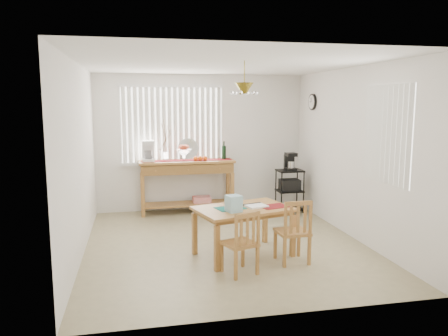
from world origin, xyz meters
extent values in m
cube|color=tan|center=(0.00, 0.00, -0.01)|extent=(4.00, 4.50, 0.01)
cube|color=white|center=(0.00, 2.30, 1.30)|extent=(4.00, 0.10, 2.60)
cube|color=white|center=(0.00, -2.30, 1.30)|extent=(4.00, 0.10, 2.60)
cube|color=white|center=(-2.05, 0.00, 1.30)|extent=(0.10, 4.50, 2.60)
cube|color=white|center=(2.05, 0.00, 1.30)|extent=(0.10, 4.50, 2.60)
cube|color=white|center=(0.00, 0.00, 2.65)|extent=(4.00, 4.50, 0.10)
cube|color=white|center=(-0.55, 2.25, 1.65)|extent=(1.90, 0.01, 1.40)
cube|color=white|center=(-1.45, 2.23, 1.65)|extent=(0.07, 0.03, 1.40)
cube|color=white|center=(-1.34, 2.23, 1.65)|extent=(0.07, 0.03, 1.40)
cube|color=white|center=(-1.24, 2.23, 1.65)|extent=(0.07, 0.03, 1.40)
cube|color=white|center=(-1.13, 2.23, 1.65)|extent=(0.07, 0.03, 1.40)
cube|color=white|center=(-1.03, 2.23, 1.65)|extent=(0.07, 0.03, 1.40)
cube|color=white|center=(-0.92, 2.23, 1.65)|extent=(0.07, 0.03, 1.40)
cube|color=white|center=(-0.81, 2.23, 1.65)|extent=(0.07, 0.03, 1.40)
cube|color=white|center=(-0.71, 2.23, 1.65)|extent=(0.07, 0.03, 1.40)
cube|color=white|center=(-0.60, 2.23, 1.65)|extent=(0.07, 0.03, 1.40)
cube|color=white|center=(-0.50, 2.23, 1.65)|extent=(0.07, 0.03, 1.40)
cube|color=white|center=(-0.39, 2.23, 1.65)|extent=(0.07, 0.03, 1.40)
cube|color=white|center=(-0.29, 2.23, 1.65)|extent=(0.07, 0.03, 1.40)
cube|color=white|center=(-0.18, 2.23, 1.65)|extent=(0.07, 0.03, 1.40)
cube|color=white|center=(-0.08, 2.23, 1.65)|extent=(0.07, 0.03, 1.40)
cube|color=white|center=(0.03, 2.23, 1.65)|extent=(0.07, 0.03, 1.40)
cube|color=white|center=(0.14, 2.23, 1.65)|extent=(0.07, 0.03, 1.40)
cube|color=white|center=(0.24, 2.23, 1.65)|extent=(0.07, 0.03, 1.40)
cube|color=white|center=(0.35, 2.23, 1.65)|extent=(0.07, 0.03, 1.40)
cube|color=white|center=(-0.55, 2.22, 0.92)|extent=(1.98, 0.06, 0.06)
cube|color=white|center=(-0.55, 2.22, 2.38)|extent=(1.98, 0.06, 0.06)
cube|color=white|center=(2.00, -0.90, 1.65)|extent=(0.01, 1.10, 1.30)
cube|color=white|center=(1.99, -1.40, 1.65)|extent=(0.03, 0.07, 1.30)
cube|color=white|center=(1.99, -1.29, 1.65)|extent=(0.03, 0.07, 1.30)
cube|color=white|center=(1.99, -1.18, 1.65)|extent=(0.03, 0.07, 1.30)
cube|color=white|center=(1.99, -1.07, 1.65)|extent=(0.03, 0.07, 1.30)
cube|color=white|center=(1.99, -0.96, 1.65)|extent=(0.03, 0.07, 1.30)
cube|color=white|center=(1.99, -0.85, 1.65)|extent=(0.03, 0.07, 1.30)
cube|color=white|center=(1.99, -0.74, 1.65)|extent=(0.03, 0.07, 1.30)
cube|color=white|center=(1.99, -0.63, 1.65)|extent=(0.03, 0.07, 1.30)
cube|color=white|center=(1.99, -0.52, 1.65)|extent=(0.03, 0.07, 1.30)
cube|color=white|center=(1.99, -0.41, 1.65)|extent=(0.03, 0.07, 1.30)
cylinder|color=black|center=(1.98, 1.55, 2.08)|extent=(0.04, 0.30, 0.30)
cylinder|color=white|center=(1.95, 1.55, 2.08)|extent=(0.01, 0.25, 0.25)
cylinder|color=olive|center=(0.14, -0.53, 2.43)|extent=(0.01, 0.01, 0.34)
cone|color=olive|center=(0.14, -0.53, 2.25)|extent=(0.24, 0.24, 0.14)
sphere|color=white|center=(0.30, -0.53, 2.19)|extent=(0.05, 0.05, 0.05)
sphere|color=white|center=(0.22, -0.39, 2.19)|extent=(0.05, 0.05, 0.05)
sphere|color=white|center=(0.06, -0.39, 2.19)|extent=(0.05, 0.05, 0.05)
sphere|color=white|center=(-0.02, -0.53, 2.19)|extent=(0.05, 0.05, 0.05)
sphere|color=white|center=(0.06, -0.67, 2.19)|extent=(0.05, 0.05, 0.05)
sphere|color=white|center=(0.22, -0.67, 2.19)|extent=(0.05, 0.05, 0.05)
cube|color=#AF793B|center=(-0.32, 1.98, 0.97)|extent=(1.77, 0.50, 0.04)
cube|color=olive|center=(-0.32, 1.98, 0.85)|extent=(1.71, 0.45, 0.18)
cube|color=#AF793B|center=(-1.15, 1.79, 0.38)|extent=(0.07, 0.07, 0.76)
cube|color=#AF793B|center=(0.51, 1.79, 0.38)|extent=(0.07, 0.07, 0.76)
cube|color=#AF793B|center=(-1.15, 2.17, 0.38)|extent=(0.07, 0.07, 0.76)
cube|color=#AF793B|center=(0.51, 2.17, 0.38)|extent=(0.07, 0.07, 0.76)
cube|color=#AF793B|center=(-0.32, 1.98, 0.17)|extent=(1.64, 0.43, 0.03)
cube|color=red|center=(-0.04, 1.98, 0.24)|extent=(0.33, 0.24, 0.11)
cube|color=maroon|center=(-0.32, 1.98, 1.00)|extent=(1.68, 0.27, 0.01)
cube|color=white|center=(-1.02, 1.98, 1.02)|extent=(0.22, 0.27, 0.06)
cube|color=white|center=(-1.02, 2.07, 1.16)|extent=(0.22, 0.09, 0.33)
cube|color=white|center=(-1.02, 1.96, 1.35)|extent=(0.22, 0.24, 0.08)
cylinder|color=white|center=(-1.02, 1.95, 1.12)|extent=(0.14, 0.14, 0.14)
cylinder|color=white|center=(-0.37, 1.96, 1.05)|extent=(0.06, 0.06, 0.11)
cone|color=white|center=(-0.37, 1.96, 1.16)|extent=(0.29, 0.29, 0.10)
sphere|color=red|center=(-0.32, 1.96, 1.25)|extent=(0.09, 0.09, 0.09)
sphere|color=red|center=(-0.34, 2.01, 1.25)|extent=(0.09, 0.09, 0.09)
sphere|color=red|center=(-0.40, 2.01, 1.25)|extent=(0.09, 0.09, 0.09)
sphere|color=red|center=(-0.43, 1.96, 1.25)|extent=(0.09, 0.09, 0.09)
sphere|color=red|center=(-0.40, 1.91, 1.25)|extent=(0.09, 0.09, 0.09)
sphere|color=red|center=(-0.34, 1.91, 1.25)|extent=(0.09, 0.09, 0.09)
sphere|color=#F0550C|center=(-0.16, 1.89, 1.04)|extent=(0.09, 0.09, 0.09)
sphere|color=#F0550C|center=(-0.07, 1.89, 1.04)|extent=(0.09, 0.09, 0.09)
sphere|color=#F0550C|center=(0.02, 1.89, 1.04)|extent=(0.09, 0.09, 0.09)
cylinder|color=silver|center=(-0.26, 2.19, 1.20)|extent=(0.40, 0.10, 0.39)
cylinder|color=white|center=(-0.70, 2.04, 1.07)|extent=(0.09, 0.09, 0.16)
cylinder|color=#4C3823|center=(-0.70, 2.04, 1.40)|extent=(0.10, 0.04, 0.49)
cylinder|color=#4C3823|center=(-0.70, 2.04, 1.43)|extent=(0.15, 0.07, 0.54)
cylinder|color=#4C3823|center=(-0.70, 2.04, 1.37)|extent=(0.19, 0.09, 0.40)
cylinder|color=#4C3823|center=(-0.70, 2.04, 1.46)|extent=(0.06, 0.03, 0.61)
cylinder|color=#4C3823|center=(-0.70, 2.04, 1.36)|extent=(0.24, 0.11, 0.34)
cylinder|color=black|center=(0.40, 2.04, 1.12)|extent=(0.08, 0.08, 0.25)
cylinder|color=black|center=(0.40, 2.04, 1.30)|extent=(0.03, 0.03, 0.09)
cylinder|color=black|center=(1.39, 1.49, 0.40)|extent=(0.02, 0.02, 0.81)
cylinder|color=black|center=(1.83, 1.49, 0.40)|extent=(0.02, 0.02, 0.81)
cylinder|color=black|center=(1.39, 1.83, 0.40)|extent=(0.02, 0.02, 0.81)
cylinder|color=black|center=(1.83, 1.83, 0.40)|extent=(0.02, 0.02, 0.81)
cube|color=black|center=(1.61, 1.66, 0.79)|extent=(0.47, 0.38, 0.03)
cube|color=black|center=(1.61, 1.66, 0.40)|extent=(0.47, 0.38, 0.02)
cube|color=black|center=(1.61, 1.66, 0.06)|extent=(0.47, 0.38, 0.02)
cube|color=black|center=(1.61, 1.66, 0.52)|extent=(0.36, 0.28, 0.21)
cube|color=black|center=(1.61, 1.64, 0.83)|extent=(0.19, 0.23, 0.05)
cube|color=black|center=(1.61, 1.72, 0.95)|extent=(0.19, 0.08, 0.28)
cube|color=black|center=(1.61, 1.64, 1.10)|extent=(0.19, 0.21, 0.07)
cylinder|color=silver|center=(1.61, 1.63, 0.91)|extent=(0.12, 0.12, 0.12)
cube|color=#AF793B|center=(0.14, -0.53, 0.65)|extent=(1.42, 1.11, 0.04)
cube|color=olive|center=(0.14, -0.53, 0.61)|extent=(1.31, 1.00, 0.05)
cube|color=#AF793B|center=(-0.31, -1.02, 0.29)|extent=(0.08, 0.08, 0.58)
cube|color=#AF793B|center=(0.79, -0.71, 0.29)|extent=(0.08, 0.08, 0.58)
cube|color=#AF793B|center=(-0.50, -0.35, 0.29)|extent=(0.08, 0.08, 0.58)
cube|color=#AF793B|center=(0.60, -0.05, 0.29)|extent=(0.08, 0.08, 0.58)
cube|color=#147168|center=(-0.04, -0.54, 0.67)|extent=(0.43, 0.36, 0.01)
cube|color=maroon|center=(0.57, -0.55, 0.67)|extent=(0.43, 0.36, 0.01)
cube|color=white|center=(0.33, -0.53, 0.68)|extent=(0.31, 0.28, 0.02)
cube|color=black|center=(0.30, -0.42, 0.68)|extent=(0.26, 0.10, 0.03)
cube|color=#95CAD9|center=(-0.03, -0.72, 0.77)|extent=(0.22, 0.22, 0.21)
cube|color=#AF793B|center=(-0.06, -1.14, 0.37)|extent=(0.47, 0.47, 0.03)
cube|color=#AF793B|center=(0.04, -0.94, 0.18)|extent=(0.04, 0.04, 0.36)
cube|color=#AF793B|center=(-0.26, -1.05, 0.18)|extent=(0.04, 0.04, 0.36)
cube|color=#AF793B|center=(0.14, -1.23, 0.18)|extent=(0.04, 0.04, 0.36)
cube|color=#AF793B|center=(-0.15, -1.34, 0.18)|extent=(0.04, 0.04, 0.36)
cube|color=#AF793B|center=(0.15, -1.24, 0.59)|extent=(0.04, 0.04, 0.40)
cube|color=#AF793B|center=(-0.15, -1.35, 0.59)|extent=(0.04, 0.04, 0.40)
cube|color=#AF793B|center=(0.00, -1.29, 0.77)|extent=(0.32, 0.14, 0.05)
cube|color=#AF793B|center=(0.08, -1.26, 0.57)|extent=(0.04, 0.03, 0.32)
cube|color=#AF793B|center=(0.00, -1.29, 0.57)|extent=(0.04, 0.03, 0.32)
cube|color=#AF793B|center=(-0.08, -1.32, 0.57)|extent=(0.04, 0.03, 0.32)
cube|color=#AF793B|center=(0.71, -0.90, 0.40)|extent=(0.41, 0.41, 0.04)
cube|color=#AF793B|center=(0.87, -0.72, 0.19)|extent=(0.04, 0.04, 0.38)
cube|color=#AF793B|center=(0.53, -0.74, 0.19)|extent=(0.04, 0.04, 0.38)
cube|color=#AF793B|center=(0.88, -1.06, 0.19)|extent=(0.04, 0.04, 0.38)
cube|color=#AF793B|center=(0.55, -1.07, 0.19)|extent=(0.04, 0.04, 0.38)
cube|color=#AF793B|center=(0.88, -1.07, 0.64)|extent=(0.03, 0.03, 0.43)
cube|color=#AF793B|center=(0.55, -1.08, 0.64)|extent=(0.03, 0.03, 0.43)
cube|color=#AF793B|center=(0.71, -1.07, 0.82)|extent=(0.36, 0.04, 0.06)
cube|color=#AF793B|center=(0.81, -1.07, 0.61)|extent=(0.04, 0.02, 0.34)
cube|color=#AF793B|center=(0.71, -1.07, 0.61)|extent=(0.04, 0.02, 0.34)
cube|color=#AF793B|center=(0.62, -1.08, 0.61)|extent=(0.04, 0.02, 0.34)
camera|label=1|loc=(-1.27, -6.09, 2.06)|focal=35.00mm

